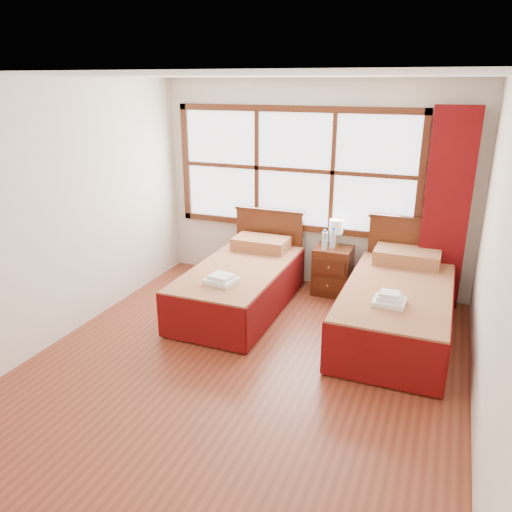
% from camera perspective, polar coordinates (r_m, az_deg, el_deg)
% --- Properties ---
extents(floor, '(4.50, 4.50, 0.00)m').
position_cam_1_polar(floor, '(4.87, -1.26, -12.33)').
color(floor, brown).
rests_on(floor, ground).
extents(ceiling, '(4.50, 4.50, 0.00)m').
position_cam_1_polar(ceiling, '(4.14, -1.54, 19.91)').
color(ceiling, white).
rests_on(ceiling, wall_back).
extents(wall_back, '(4.00, 0.00, 4.00)m').
position_cam_1_polar(wall_back, '(6.40, 6.59, 7.91)').
color(wall_back, silver).
rests_on(wall_back, floor).
extents(wall_left, '(0.00, 4.50, 4.50)m').
position_cam_1_polar(wall_left, '(5.41, -21.34, 4.57)').
color(wall_left, silver).
rests_on(wall_left, floor).
extents(wall_right, '(0.00, 4.50, 4.50)m').
position_cam_1_polar(wall_right, '(4.03, 25.79, -0.86)').
color(wall_right, silver).
rests_on(wall_right, floor).
extents(window, '(3.16, 0.06, 1.56)m').
position_cam_1_polar(window, '(6.40, 4.37, 9.80)').
color(window, white).
rests_on(window, wall_back).
extents(curtain, '(0.50, 0.16, 2.30)m').
position_cam_1_polar(curtain, '(6.08, 20.90, 4.89)').
color(curtain, '#650A0C').
rests_on(curtain, wall_back).
extents(bed_left, '(1.01, 2.03, 0.98)m').
position_cam_1_polar(bed_left, '(5.91, -1.68, -3.10)').
color(bed_left, '#441E0E').
rests_on(bed_left, floor).
extents(bed_right, '(1.08, 2.10, 1.05)m').
position_cam_1_polar(bed_right, '(5.50, 15.84, -5.45)').
color(bed_right, '#441E0E').
rests_on(bed_right, floor).
extents(nightstand, '(0.45, 0.45, 0.60)m').
position_cam_1_polar(nightstand, '(6.36, 8.73, -1.65)').
color(nightstand, '#4D2210').
rests_on(nightstand, floor).
extents(towels_left, '(0.34, 0.31, 0.09)m').
position_cam_1_polar(towels_left, '(5.33, -3.98, -2.67)').
color(towels_left, white).
rests_on(towels_left, bed_left).
extents(towels_right, '(0.30, 0.27, 0.12)m').
position_cam_1_polar(towels_right, '(4.90, 15.01, -4.82)').
color(towels_right, white).
rests_on(towels_right, bed_right).
extents(lamp, '(0.17, 0.17, 0.34)m').
position_cam_1_polar(lamp, '(6.27, 9.15, 3.24)').
color(lamp, '#BF843D').
rests_on(lamp, nightstand).
extents(bottle_near, '(0.07, 0.07, 0.25)m').
position_cam_1_polar(bottle_near, '(6.14, 7.85, 1.76)').
color(bottle_near, silver).
rests_on(bottle_near, nightstand).
extents(bottle_far, '(0.07, 0.07, 0.26)m').
position_cam_1_polar(bottle_far, '(6.22, 8.77, 1.96)').
color(bottle_far, silver).
rests_on(bottle_far, nightstand).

